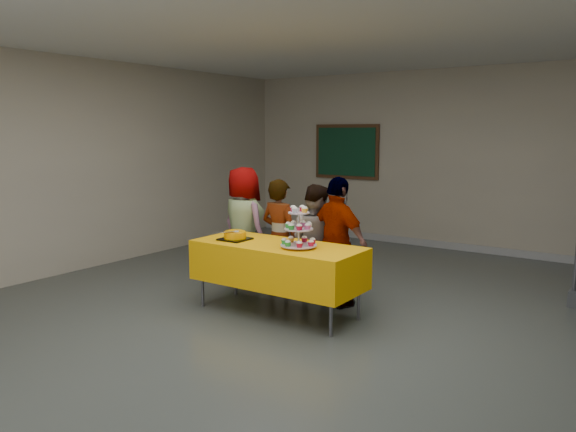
{
  "coord_description": "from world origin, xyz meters",
  "views": [
    {
      "loc": [
        2.92,
        -4.22,
        1.97
      ],
      "look_at": [
        -0.53,
        0.79,
        1.05
      ],
      "focal_mm": 35.0,
      "sensor_mm": 36.0,
      "label": 1
    }
  ],
  "objects_px": {
    "bake_table": "(278,263)",
    "cupcake_stand": "(299,231)",
    "schoolchild_b": "(280,237)",
    "noticeboard": "(347,152)",
    "bear_cake": "(235,235)",
    "schoolchild_d": "(338,242)",
    "schoolchild_a": "(244,226)",
    "schoolchild_c": "(315,242)"
  },
  "relations": [
    {
      "from": "bear_cake",
      "to": "bake_table",
      "type": "bearing_deg",
      "value": 8.69
    },
    {
      "from": "bake_table",
      "to": "schoolchild_b",
      "type": "relative_size",
      "value": 1.33
    },
    {
      "from": "bake_table",
      "to": "schoolchild_b",
      "type": "xyz_separation_m",
      "value": [
        -0.4,
        0.6,
        0.15
      ]
    },
    {
      "from": "schoolchild_b",
      "to": "schoolchild_d",
      "type": "relative_size",
      "value": 0.96
    },
    {
      "from": "schoolchild_a",
      "to": "cupcake_stand",
      "type": "bearing_deg",
      "value": 164.55
    },
    {
      "from": "cupcake_stand",
      "to": "schoolchild_c",
      "type": "bearing_deg",
      "value": 109.58
    },
    {
      "from": "bake_table",
      "to": "schoolchild_a",
      "type": "xyz_separation_m",
      "value": [
        -1.04,
        0.7,
        0.21
      ]
    },
    {
      "from": "bear_cake",
      "to": "schoolchild_d",
      "type": "xyz_separation_m",
      "value": [
        0.94,
        0.66,
        -0.09
      ]
    },
    {
      "from": "schoolchild_b",
      "to": "schoolchild_c",
      "type": "height_order",
      "value": "schoolchild_b"
    },
    {
      "from": "bake_table",
      "to": "noticeboard",
      "type": "bearing_deg",
      "value": 109.62
    },
    {
      "from": "cupcake_stand",
      "to": "noticeboard",
      "type": "bearing_deg",
      "value": 112.86
    },
    {
      "from": "bake_table",
      "to": "schoolchild_c",
      "type": "relative_size",
      "value": 1.38
    },
    {
      "from": "schoolchild_c",
      "to": "schoolchild_d",
      "type": "distance_m",
      "value": 0.41
    },
    {
      "from": "bake_table",
      "to": "schoolchild_b",
      "type": "height_order",
      "value": "schoolchild_b"
    },
    {
      "from": "schoolchild_d",
      "to": "schoolchild_b",
      "type": "bearing_deg",
      "value": 14.63
    },
    {
      "from": "noticeboard",
      "to": "schoolchild_c",
      "type": "bearing_deg",
      "value": -66.47
    },
    {
      "from": "bake_table",
      "to": "schoolchild_b",
      "type": "bearing_deg",
      "value": 123.64
    },
    {
      "from": "noticeboard",
      "to": "schoolchild_b",
      "type": "bearing_deg",
      "value": -72.92
    },
    {
      "from": "cupcake_stand",
      "to": "noticeboard",
      "type": "height_order",
      "value": "noticeboard"
    },
    {
      "from": "schoolchild_a",
      "to": "schoolchild_c",
      "type": "height_order",
      "value": "schoolchild_a"
    },
    {
      "from": "schoolchild_d",
      "to": "noticeboard",
      "type": "relative_size",
      "value": 1.14
    },
    {
      "from": "schoolchild_b",
      "to": "schoolchild_a",
      "type": "bearing_deg",
      "value": -4.69
    },
    {
      "from": "bear_cake",
      "to": "schoolchild_c",
      "type": "height_order",
      "value": "schoolchild_c"
    },
    {
      "from": "cupcake_stand",
      "to": "schoolchild_d",
      "type": "distance_m",
      "value": 0.67
    },
    {
      "from": "schoolchild_a",
      "to": "schoolchild_d",
      "type": "xyz_separation_m",
      "value": [
        1.45,
        -0.12,
        -0.02
      ]
    },
    {
      "from": "schoolchild_b",
      "to": "schoolchild_d",
      "type": "height_order",
      "value": "schoolchild_d"
    },
    {
      "from": "schoolchild_a",
      "to": "schoolchild_b",
      "type": "bearing_deg",
      "value": -175.4
    },
    {
      "from": "schoolchild_b",
      "to": "schoolchild_d",
      "type": "bearing_deg",
      "value": -176.93
    },
    {
      "from": "cupcake_stand",
      "to": "bear_cake",
      "type": "relative_size",
      "value": 1.24
    },
    {
      "from": "bake_table",
      "to": "cupcake_stand",
      "type": "relative_size",
      "value": 4.22
    },
    {
      "from": "bake_table",
      "to": "schoolchild_d",
      "type": "height_order",
      "value": "schoolchild_d"
    },
    {
      "from": "bake_table",
      "to": "cupcake_stand",
      "type": "distance_m",
      "value": 0.5
    },
    {
      "from": "bake_table",
      "to": "cupcake_stand",
      "type": "height_order",
      "value": "cupcake_stand"
    },
    {
      "from": "bear_cake",
      "to": "schoolchild_d",
      "type": "bearing_deg",
      "value": 35.23
    },
    {
      "from": "cupcake_stand",
      "to": "schoolchild_b",
      "type": "xyz_separation_m",
      "value": [
        -0.7,
        0.65,
        -0.24
      ]
    },
    {
      "from": "schoolchild_b",
      "to": "noticeboard",
      "type": "relative_size",
      "value": 1.09
    },
    {
      "from": "schoolchild_c",
      "to": "noticeboard",
      "type": "bearing_deg",
      "value": -63.35
    },
    {
      "from": "bear_cake",
      "to": "noticeboard",
      "type": "relative_size",
      "value": 0.28
    },
    {
      "from": "schoolchild_d",
      "to": "noticeboard",
      "type": "distance_m",
      "value": 4.36
    },
    {
      "from": "cupcake_stand",
      "to": "noticeboard",
      "type": "relative_size",
      "value": 0.34
    },
    {
      "from": "schoolchild_a",
      "to": "schoolchild_b",
      "type": "xyz_separation_m",
      "value": [
        0.64,
        -0.1,
        -0.06
      ]
    },
    {
      "from": "schoolchild_a",
      "to": "schoolchild_b",
      "type": "height_order",
      "value": "schoolchild_a"
    }
  ]
}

